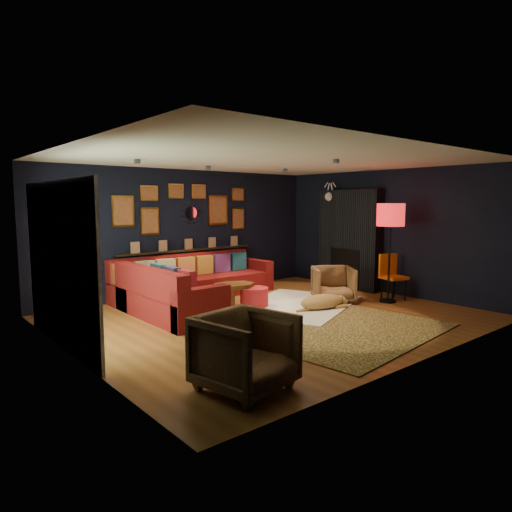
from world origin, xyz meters
TOP-DOWN VIEW (x-y plane):
  - floor at (0.00, 0.00)m, footprint 6.50×6.50m
  - room_walls at (0.00, 0.00)m, footprint 6.50×6.50m
  - sectional at (-0.61, 1.81)m, footprint 3.41×2.69m
  - ledge at (0.00, 2.68)m, footprint 3.20×0.12m
  - gallery_wall at (-0.01, 2.72)m, footprint 3.15×0.04m
  - sunburst_mirror at (0.10, 2.72)m, footprint 0.47×0.16m
  - fireplace at (3.09, 0.90)m, footprint 0.31×1.60m
  - deer_head at (3.14, 1.40)m, footprint 0.50×0.28m
  - sliding_door at (-3.22, 0.60)m, footprint 0.06×2.80m
  - ceiling_spots at (-0.00, 0.80)m, footprint 3.30×2.50m
  - shag_rug at (0.89, 0.33)m, footprint 3.01×2.65m
  - leopard_rug at (0.30, -1.37)m, footprint 3.24×2.48m
  - coffee_table at (-0.06, 1.01)m, footprint 0.92×0.76m
  - pouf at (0.20, 0.74)m, footprint 0.52×0.52m
  - armchair_left at (-2.22, -2.05)m, footprint 0.98×0.93m
  - armchair_right at (1.67, 0.12)m, footprint 1.01×1.00m
  - gold_stool at (-1.59, -1.57)m, footprint 0.34×0.34m
  - orange_chair at (2.77, -0.43)m, footprint 0.52×0.52m
  - floor_lamp at (2.50, -0.55)m, footprint 0.52×0.52m
  - dog at (1.00, -0.20)m, footprint 1.30×0.84m

SIDE VIEW (x-z plane):
  - floor at x=0.00m, z-range 0.00..0.00m
  - leopard_rug at x=0.30m, z-range 0.00..0.02m
  - shag_rug at x=0.89m, z-range 0.00..0.03m
  - pouf at x=0.20m, z-range 0.03..0.37m
  - dog at x=1.00m, z-range 0.02..0.40m
  - gold_stool at x=-1.59m, z-range 0.00..0.42m
  - sectional at x=-0.61m, z-range -0.11..0.75m
  - coffee_table at x=-0.06m, z-range 0.16..0.56m
  - armchair_right at x=1.67m, z-range 0.00..0.76m
  - armchair_left at x=-2.22m, z-range 0.00..0.88m
  - orange_chair at x=2.77m, z-range 0.08..0.98m
  - ledge at x=0.00m, z-range 0.90..0.94m
  - fireplace at x=3.09m, z-range -0.08..2.12m
  - sliding_door at x=-3.22m, z-range 0.00..2.20m
  - room_walls at x=0.00m, z-range -1.66..4.84m
  - floor_lamp at x=2.50m, z-range 0.66..2.57m
  - sunburst_mirror at x=0.10m, z-range 1.46..1.93m
  - gallery_wall at x=-0.01m, z-range 1.30..2.32m
  - deer_head at x=3.14m, z-range 1.83..2.28m
  - ceiling_spots at x=0.00m, z-range 2.53..2.59m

